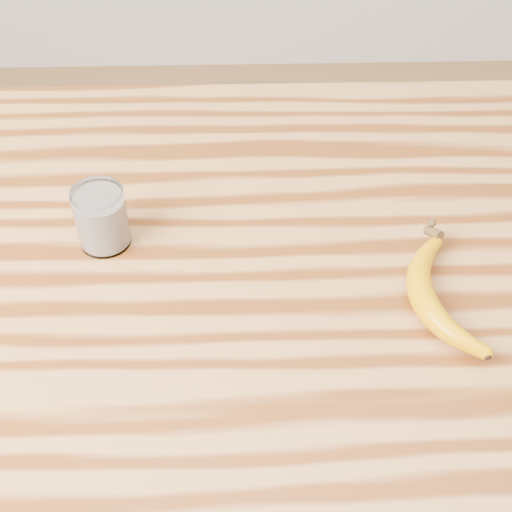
{
  "coord_description": "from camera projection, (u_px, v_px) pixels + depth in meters",
  "views": [
    {
      "loc": [
        -0.15,
        -0.68,
        1.57
      ],
      "look_at": [
        -0.14,
        -0.05,
        0.93
      ],
      "focal_mm": 50.0,
      "sensor_mm": 36.0,
      "label": 1
    }
  ],
  "objects": [
    {
      "name": "table",
      "position": [
        350.0,
        307.0,
        1.05
      ],
      "size": [
        1.2,
        0.8,
        0.9
      ],
      "color": "#A9703B",
      "rests_on": "ground"
    },
    {
      "name": "smoothie_glass",
      "position": [
        102.0,
        218.0,
        0.93
      ],
      "size": [
        0.07,
        0.07,
        0.09
      ],
      "color": "white",
      "rests_on": "table"
    },
    {
      "name": "banana",
      "position": [
        422.0,
        298.0,
        0.86
      ],
      "size": [
        0.13,
        0.28,
        0.03
      ],
      "primitive_type": null,
      "rotation": [
        0.0,
        0.0,
        0.11
      ],
      "color": "#D48C00",
      "rests_on": "table"
    }
  ]
}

